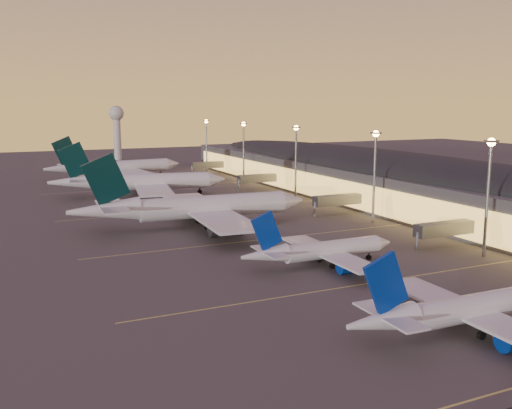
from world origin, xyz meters
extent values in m
plane|color=#44423F|center=(0.00, 0.00, 0.00)|extent=(700.00, 700.00, 0.00)
cylinder|color=silver|center=(2.81, -30.12, 3.60)|extent=(23.70, 4.54, 4.02)
cone|color=silver|center=(-14.32, -29.74, 4.10)|extent=(10.75, 4.25, 4.02)
cube|color=silver|center=(1.67, -30.09, 2.89)|extent=(7.60, 34.00, 0.44)
cylinder|color=#072D94|center=(2.60, -22.66, 1.54)|extent=(5.40, 3.13, 3.02)
cube|color=#072D94|center=(-13.79, -29.75, 9.31)|extent=(7.38, 0.77, 8.72)
cube|color=silver|center=(-13.03, -29.77, 4.70)|extent=(4.08, 12.27, 0.28)
cylinder|color=black|center=(0.97, -27.26, 0.79)|extent=(0.33, 0.33, 1.59)
cylinder|color=black|center=(0.97, -27.26, 0.56)|extent=(1.14, 0.73, 1.13)
cylinder|color=black|center=(0.85, -32.89, 0.79)|extent=(0.33, 0.33, 1.59)
cylinder|color=black|center=(0.85, -32.89, 0.56)|extent=(1.14, 0.73, 1.13)
cylinder|color=silver|center=(2.67, 8.73, 3.30)|extent=(21.70, 3.88, 3.69)
cone|color=silver|center=(15.25, 8.63, 3.30)|extent=(3.53, 3.72, 3.69)
cone|color=silver|center=(-13.06, 8.87, 3.76)|extent=(9.82, 3.77, 3.69)
cube|color=silver|center=(1.62, 8.74, 2.66)|extent=(6.56, 31.12, 0.41)
cylinder|color=#072D94|center=(2.38, 15.57, 1.41)|extent=(4.92, 2.81, 2.77)
cylinder|color=#072D94|center=(2.26, 1.90, 1.41)|extent=(4.92, 2.81, 2.77)
cube|color=#072D94|center=(-12.57, 8.87, 8.54)|extent=(6.76, 0.61, 8.00)
cube|color=silver|center=(-11.87, 8.86, 4.32)|extent=(3.59, 11.21, 0.26)
cylinder|color=black|center=(11.77, 8.66, 0.73)|extent=(0.30, 0.30, 1.46)
cylinder|color=black|center=(11.77, 8.66, 0.52)|extent=(1.04, 0.65, 1.03)
cylinder|color=black|center=(0.94, 11.33, 0.73)|extent=(0.30, 0.30, 1.46)
cylinder|color=black|center=(0.94, 11.33, 0.52)|extent=(1.04, 0.65, 1.03)
cylinder|color=black|center=(0.90, 6.17, 0.73)|extent=(0.30, 0.30, 1.46)
cylinder|color=black|center=(0.90, 6.17, 0.52)|extent=(1.04, 0.65, 1.03)
cylinder|color=silver|center=(-5.92, 55.40, 5.50)|extent=(40.72, 8.59, 6.11)
cone|color=silver|center=(17.50, 53.95, 5.50)|extent=(6.88, 6.50, 6.11)
cone|color=silver|center=(-35.20, 57.21, 6.26)|extent=(18.60, 7.23, 6.11)
cube|color=silver|center=(-7.87, 55.52, 4.43)|extent=(15.36, 59.70, 0.67)
cylinder|color=#585A5F|center=(-5.77, 68.41, 2.37)|extent=(9.39, 5.14, 4.58)
cylinder|color=#585A5F|center=(-7.37, 42.46, 2.37)|extent=(9.39, 5.14, 4.58)
cube|color=black|center=(-34.29, 57.15, 14.16)|extent=(12.09, 1.66, 13.56)
cube|color=silver|center=(-32.99, 57.07, 7.18)|extent=(7.82, 21.63, 0.43)
cylinder|color=black|center=(11.02, 54.35, 1.22)|extent=(0.52, 0.52, 2.44)
cylinder|color=black|center=(11.02, 54.35, 0.86)|extent=(1.77, 1.17, 1.71)
cylinder|color=black|center=(-8.91, 59.87, 1.22)|extent=(0.52, 0.52, 2.44)
cylinder|color=black|center=(-8.91, 59.87, 0.86)|extent=(1.77, 1.17, 1.71)
cylinder|color=black|center=(-9.44, 51.33, 1.22)|extent=(0.52, 0.52, 2.44)
cylinder|color=black|center=(-9.44, 51.33, 0.86)|extent=(1.77, 1.17, 1.71)
cylinder|color=silver|center=(-6.43, 114.04, 5.31)|extent=(39.46, 12.47, 5.90)
cone|color=silver|center=(15.89, 110.17, 5.31)|extent=(7.21, 6.89, 5.90)
cone|color=silver|center=(-34.34, 118.87, 6.05)|extent=(18.37, 8.82, 5.90)
cube|color=silver|center=(-8.29, 114.36, 4.28)|extent=(20.90, 58.14, 0.65)
cylinder|color=#585A5F|center=(-4.91, 126.51, 2.29)|extent=(9.44, 5.86, 4.43)
cylinder|color=#585A5F|center=(-9.19, 101.78, 2.29)|extent=(9.44, 5.86, 4.43)
cube|color=black|center=(-33.47, 118.72, 13.67)|extent=(11.62, 2.86, 13.10)
cube|color=silver|center=(-32.23, 118.51, 6.93)|extent=(9.71, 21.31, 0.41)
cylinder|color=black|center=(9.72, 111.24, 1.18)|extent=(0.55, 0.55, 2.36)
cylinder|color=black|center=(9.72, 111.24, 0.83)|extent=(1.80, 1.30, 1.65)
cylinder|color=black|center=(-8.83, 118.64, 1.18)|extent=(0.55, 0.55, 2.36)
cylinder|color=black|center=(-8.83, 118.64, 0.83)|extent=(1.80, 1.30, 1.65)
cylinder|color=black|center=(-10.24, 110.50, 1.18)|extent=(0.55, 0.55, 2.36)
cylinder|color=black|center=(-10.24, 110.50, 0.83)|extent=(1.80, 1.30, 1.65)
cylinder|color=silver|center=(-4.27, 170.44, 5.19)|extent=(38.53, 9.42, 5.77)
cone|color=silver|center=(17.78, 172.57, 5.19)|extent=(6.68, 6.34, 5.77)
cone|color=silver|center=(-31.83, 167.76, 5.91)|extent=(17.70, 7.40, 5.77)
cube|color=silver|center=(-6.11, 170.26, 4.18)|extent=(16.40, 56.57, 0.63)
cylinder|color=#585A5F|center=(-6.06, 182.59, 2.24)|extent=(8.99, 5.14, 4.33)
cylinder|color=#585A5F|center=(-3.70, 158.17, 2.24)|extent=(8.99, 5.14, 4.33)
cube|color=black|center=(-30.97, 167.85, 13.36)|extent=(11.41, 1.96, 12.80)
cube|color=silver|center=(-29.75, 167.97, 6.78)|extent=(8.06, 20.57, 0.40)
cylinder|color=black|center=(11.68, 171.98, 1.15)|extent=(0.50, 0.50, 2.31)
cylinder|color=black|center=(11.68, 171.98, 0.81)|extent=(1.71, 1.16, 1.62)
cylinder|color=black|center=(-7.72, 174.16, 1.15)|extent=(0.50, 0.50, 2.31)
cylinder|color=black|center=(-7.72, 174.16, 0.81)|extent=(1.71, 1.16, 1.62)
cylinder|color=black|center=(-6.94, 166.12, 1.15)|extent=(0.50, 0.50, 2.31)
cylinder|color=black|center=(-6.94, 166.12, 0.81)|extent=(1.71, 1.16, 1.62)
cube|color=#47484C|center=(62.00, 72.50, 6.00)|extent=(40.00, 255.00, 12.00)
ellipsoid|color=black|center=(62.00, 72.50, 12.00)|extent=(39.00, 253.00, 10.92)
cube|color=#EBB750|center=(41.80, 72.50, 5.00)|extent=(0.40, 244.80, 8.00)
cube|color=#585A5F|center=(34.00, 10.00, 4.50)|extent=(16.00, 3.20, 3.00)
cylinder|color=gray|center=(26.00, 10.00, 2.20)|extent=(0.70, 0.70, 4.40)
cube|color=#585A5F|center=(34.00, 55.00, 4.50)|extent=(16.00, 3.20, 3.00)
cylinder|color=gray|center=(26.00, 55.00, 2.20)|extent=(0.70, 0.70, 4.40)
cube|color=#585A5F|center=(34.00, 112.00, 4.50)|extent=(16.00, 3.20, 3.00)
cylinder|color=gray|center=(26.00, 112.00, 2.20)|extent=(0.70, 0.70, 4.40)
cube|color=#585A5F|center=(34.00, 168.00, 4.50)|extent=(16.00, 3.20, 3.00)
cylinder|color=gray|center=(26.00, 168.00, 2.20)|extent=(0.70, 0.70, 4.40)
cylinder|color=gray|center=(36.00, 0.00, 12.50)|extent=(0.70, 0.70, 25.00)
cube|color=gray|center=(36.00, 0.00, 25.20)|extent=(2.20, 2.20, 0.50)
sphere|color=#F7B65F|center=(36.00, 0.00, 25.00)|extent=(1.80, 1.80, 1.80)
cylinder|color=gray|center=(36.00, 40.00, 12.50)|extent=(0.70, 0.70, 25.00)
cube|color=gray|center=(36.00, 40.00, 25.20)|extent=(2.20, 2.20, 0.50)
sphere|color=#F7B65F|center=(36.00, 40.00, 25.00)|extent=(1.80, 1.80, 1.80)
cylinder|color=gray|center=(36.00, 85.00, 12.50)|extent=(0.70, 0.70, 25.00)
cube|color=gray|center=(36.00, 85.00, 25.20)|extent=(2.20, 2.20, 0.50)
sphere|color=#F7B65F|center=(36.00, 85.00, 25.00)|extent=(1.80, 1.80, 1.80)
cylinder|color=gray|center=(36.00, 130.00, 12.50)|extent=(0.70, 0.70, 25.00)
cube|color=gray|center=(36.00, 130.00, 25.20)|extent=(2.20, 2.20, 0.50)
sphere|color=#F7B65F|center=(36.00, 130.00, 25.00)|extent=(1.80, 1.80, 1.80)
cylinder|color=gray|center=(36.00, 175.00, 12.50)|extent=(0.70, 0.70, 25.00)
cube|color=gray|center=(36.00, 175.00, 25.20)|extent=(2.20, 2.20, 0.50)
sphere|color=#F7B65F|center=(36.00, 175.00, 25.00)|extent=(1.80, 1.80, 1.80)
cylinder|color=silver|center=(10.00, 260.00, 13.00)|extent=(4.40, 4.40, 26.00)
sphere|color=silver|center=(10.00, 260.00, 28.00)|extent=(9.00, 9.00, 9.00)
cube|color=#D8C659|center=(0.00, -5.00, 0.01)|extent=(90.00, 0.36, 0.00)
cube|color=#D8C659|center=(0.00, 35.00, 0.01)|extent=(90.00, 0.36, 0.00)
cube|color=#D8C659|center=(0.00, 80.00, 0.01)|extent=(90.00, 0.36, 0.00)
cube|color=#D8C659|center=(0.00, 135.00, 0.01)|extent=(90.00, 0.36, 0.00)
cube|color=#585A5F|center=(18.17, -22.34, 0.41)|extent=(1.59, 1.50, 0.82)
cylinder|color=black|center=(19.18, -21.68, 0.23)|extent=(0.47, 0.24, 0.45)
camera|label=1|loc=(-60.34, -88.45, 32.69)|focal=40.00mm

